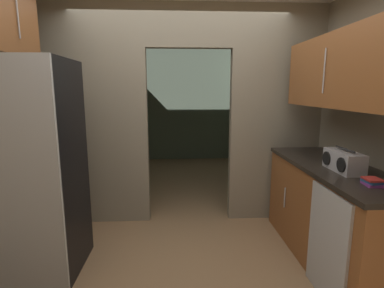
{
  "coord_description": "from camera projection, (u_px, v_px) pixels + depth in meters",
  "views": [
    {
      "loc": [
        -0.06,
        -2.37,
        1.63
      ],
      "look_at": [
        0.09,
        0.32,
        1.13
      ],
      "focal_mm": 27.71,
      "sensor_mm": 36.0,
      "label": 1
    }
  ],
  "objects": [
    {
      "name": "ground",
      "position": [
        184.0,
        276.0,
        2.63
      ],
      "size": [
        20.0,
        20.0,
        0.0
      ],
      "primitive_type": "plane",
      "color": "#93704C"
    },
    {
      "name": "kitchen_partition",
      "position": [
        178.0,
        111.0,
        3.57
      ],
      "size": [
        3.43,
        0.12,
        2.6
      ],
      "color": "gray",
      "rests_on": "ground"
    },
    {
      "name": "adjoining_room_shell",
      "position": [
        179.0,
        107.0,
        5.8
      ],
      "size": [
        3.43,
        3.42,
        2.6
      ],
      "color": "slate",
      "rests_on": "ground"
    },
    {
      "name": "refrigerator",
      "position": [
        34.0,
        170.0,
        2.57
      ],
      "size": [
        0.72,
        0.75,
        1.88
      ],
      "color": "black",
      "rests_on": "ground"
    },
    {
      "name": "lower_cabinet_run",
      "position": [
        332.0,
        214.0,
        2.79
      ],
      "size": [
        0.63,
        1.8,
        0.94
      ],
      "color": "brown",
      "rests_on": "ground"
    },
    {
      "name": "dishwasher",
      "position": [
        327.0,
        246.0,
        2.28
      ],
      "size": [
        0.02,
        0.56,
        0.88
      ],
      "color": "#B7BABC",
      "rests_on": "ground"
    },
    {
      "name": "upper_cabinet_counterside",
      "position": [
        345.0,
        71.0,
        2.55
      ],
      "size": [
        0.36,
        1.62,
        0.63
      ],
      "color": "brown"
    },
    {
      "name": "boombox",
      "position": [
        344.0,
        161.0,
        2.53
      ],
      "size": [
        0.18,
        0.4,
        0.2
      ],
      "color": "#B2B2B7",
      "rests_on": "lower_cabinet_run"
    },
    {
      "name": "book_stack",
      "position": [
        373.0,
        182.0,
        2.15
      ],
      "size": [
        0.14,
        0.15,
        0.06
      ],
      "color": "#8C3893",
      "rests_on": "lower_cabinet_run"
    }
  ]
}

